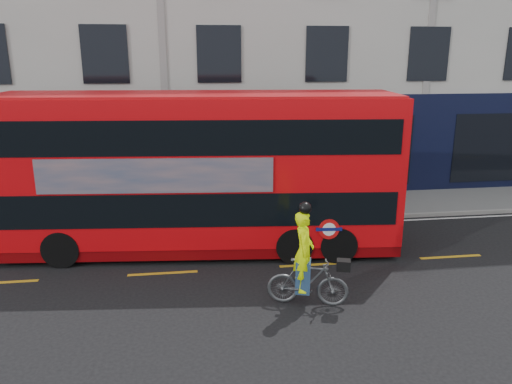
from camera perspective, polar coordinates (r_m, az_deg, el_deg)
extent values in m
plane|color=black|center=(12.06, -10.91, -12.10)|extent=(120.00, 120.00, 0.00)
cube|color=slate|center=(18.05, -9.95, -2.32)|extent=(60.00, 3.00, 0.12)
cube|color=gray|center=(16.63, -10.11, -3.89)|extent=(60.00, 0.12, 0.13)
cube|color=#B9B6AE|center=(23.77, -10.32, 20.11)|extent=(50.00, 10.00, 15.00)
cube|color=black|center=(19.01, -10.08, 4.62)|extent=(50.00, 0.08, 4.00)
cube|color=silver|center=(16.36, -10.13, -4.44)|extent=(58.00, 0.10, 0.01)
cube|color=red|center=(14.13, -6.62, 2.83)|extent=(11.28, 3.57, 3.98)
cube|color=#680406|center=(14.75, -6.36, -5.31)|extent=(11.28, 3.52, 0.30)
cube|color=black|center=(14.35, -6.51, -0.61)|extent=(10.85, 3.57, 0.91)
cube|color=black|center=(13.94, -6.75, 6.97)|extent=(10.85, 3.57, 0.91)
cube|color=#AC0B0F|center=(13.83, -6.88, 10.98)|extent=(11.05, 3.45, 0.08)
cube|color=black|center=(15.01, 15.21, -0.35)|extent=(0.26, 2.26, 0.91)
cube|color=black|center=(14.61, 15.74, 6.90)|extent=(0.26, 2.26, 0.91)
cube|color=black|center=(15.78, -27.12, -0.78)|extent=(0.26, 2.26, 0.91)
cube|color=#8E6562|center=(12.99, -11.47, 1.81)|extent=(6.03, 0.62, 0.91)
cylinder|color=red|center=(13.49, 8.35, -4.23)|extent=(0.56, 0.07, 0.56)
cylinder|color=white|center=(13.48, 8.35, -4.24)|extent=(0.36, 0.05, 0.36)
cube|color=#0C1459|center=(13.48, 8.36, -4.25)|extent=(0.70, 0.09, 0.09)
cylinder|color=black|center=(14.90, 8.52, -4.35)|extent=(1.25, 2.66, 1.01)
cylinder|color=black|center=(14.73, 3.88, -4.45)|extent=(1.25, 2.66, 1.01)
cylinder|color=black|center=(15.38, -20.04, -4.52)|extent=(1.25, 2.66, 1.01)
imported|color=#474A4C|center=(11.51, 5.93, -10.20)|extent=(1.92, 1.02, 1.11)
imported|color=#C7EB01|center=(11.21, 5.49, -6.76)|extent=(0.61, 0.77, 1.84)
cube|color=black|center=(11.32, 9.98, -8.22)|extent=(0.36, 0.31, 0.24)
cube|color=navy|center=(11.45, 5.41, -9.53)|extent=(0.42, 0.48, 0.75)
sphere|color=black|center=(10.87, 5.62, -1.85)|extent=(0.28, 0.28, 0.28)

